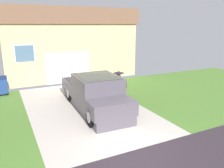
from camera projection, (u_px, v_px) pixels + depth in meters
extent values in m
cube|color=#BBB2A7|center=(84.00, 107.00, 11.06)|extent=(5.20, 9.00, 0.06)
cube|color=#4B762E|center=(208.00, 87.00, 14.76)|extent=(12.00, 9.00, 0.06)
cube|color=#4E4852|center=(93.00, 103.00, 10.96)|extent=(1.91, 5.55, 0.42)
cube|color=#4E4852|center=(97.00, 89.00, 10.23)|extent=(1.93, 2.27, 1.25)
cube|color=#1E2833|center=(97.00, 82.00, 10.14)|extent=(1.70, 2.08, 0.52)
cube|color=#4E4852|center=(112.00, 108.00, 8.88)|extent=(1.88, 1.13, 0.60)
cube|color=black|center=(83.00, 90.00, 12.33)|extent=(1.93, 2.30, 0.06)
cube|color=#4E4852|center=(98.00, 84.00, 12.62)|extent=(0.15, 2.23, 0.57)
cube|color=#4E4852|center=(67.00, 87.00, 11.92)|extent=(0.15, 2.23, 0.57)
cube|color=#4E4852|center=(78.00, 81.00, 13.23)|extent=(1.84, 0.13, 0.57)
cube|color=black|center=(125.00, 85.00, 9.89)|extent=(0.11, 0.18, 0.20)
cylinder|color=black|center=(127.00, 111.00, 9.41)|extent=(0.29, 0.81, 0.80)
cylinder|color=#9E9EA3|center=(127.00, 111.00, 9.41)|extent=(0.30, 0.45, 0.44)
cylinder|color=black|center=(92.00, 117.00, 8.79)|extent=(0.29, 0.81, 0.80)
cylinder|color=#9E9EA3|center=(92.00, 117.00, 8.79)|extent=(0.30, 0.45, 0.44)
cylinder|color=black|center=(98.00, 90.00, 12.46)|extent=(0.29, 0.81, 0.80)
cylinder|color=#9E9EA3|center=(98.00, 90.00, 12.46)|extent=(0.30, 0.45, 0.44)
cylinder|color=black|center=(70.00, 93.00, 11.84)|extent=(0.29, 0.81, 0.80)
cylinder|color=#9E9EA3|center=(70.00, 93.00, 11.84)|extent=(0.30, 0.45, 0.44)
cylinder|color=black|center=(121.00, 94.00, 11.50)|extent=(0.16, 0.16, 0.89)
cylinder|color=black|center=(116.00, 96.00, 11.30)|extent=(0.16, 0.16, 0.89)
cylinder|color=#3870B2|center=(119.00, 82.00, 11.22)|extent=(0.34, 0.34, 0.55)
cylinder|color=tan|center=(122.00, 83.00, 11.35)|extent=(0.09, 0.09, 0.63)
cylinder|color=tan|center=(115.00, 84.00, 11.13)|extent=(0.09, 0.09, 0.63)
sphere|color=tan|center=(119.00, 74.00, 11.12)|extent=(0.22, 0.22, 0.22)
cylinder|color=#232328|center=(119.00, 73.00, 11.11)|extent=(0.52, 0.52, 0.01)
cone|color=#232328|center=(119.00, 72.00, 11.10)|extent=(0.23, 0.23, 0.12)
cube|color=#B24C56|center=(119.00, 103.00, 11.29)|extent=(0.39, 0.18, 0.21)
torus|color=#B24C56|center=(119.00, 100.00, 11.25)|extent=(0.35, 0.02, 0.35)
cube|color=#CDB683|center=(67.00, 50.00, 17.97)|extent=(9.42, 5.59, 3.96)
cube|color=brown|center=(65.00, 17.00, 17.32)|extent=(9.79, 5.82, 1.14)
cube|color=white|center=(68.00, 68.00, 15.44)|extent=(3.00, 0.06, 2.09)
cube|color=slate|center=(25.00, 53.00, 13.99)|extent=(1.10, 0.05, 1.00)
cube|color=silver|center=(25.00, 53.00, 14.00)|extent=(1.23, 0.02, 1.12)
cube|color=navy|center=(2.00, 86.00, 12.85)|extent=(0.58, 0.68, 0.86)
cube|color=navy|center=(1.00, 78.00, 12.73)|extent=(0.60, 0.71, 0.10)
cylinder|color=black|center=(7.00, 94.00, 12.82)|extent=(0.05, 0.18, 0.18)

